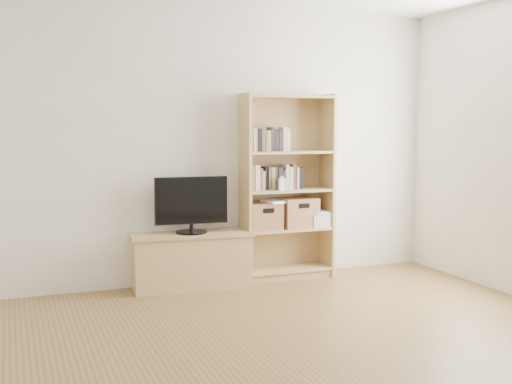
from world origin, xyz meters
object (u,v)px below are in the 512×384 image
tv_stand (192,262)px  television (191,205)px  baby_monitor (282,184)px  laptop (280,201)px  basket_right (298,212)px  basket_left (264,216)px  bookshelf (287,187)px

tv_stand → television: bearing=4.9°
tv_stand → baby_monitor: baby_monitor is taller
baby_monitor → laptop: 0.19m
baby_monitor → basket_right: size_ratio=0.33×
basket_right → laptop: bearing=-177.3°
baby_monitor → basket_left: baby_monitor is taller
bookshelf → basket_left: (-0.24, -0.00, -0.27)m
baby_monitor → bookshelf: bearing=42.1°
baby_monitor → tv_stand: bearing=173.8°
bookshelf → laptop: bearing=-165.0°
baby_monitor → laptop: bearing=73.6°
tv_stand → television: size_ratio=1.60×
basket_left → basket_right: basket_right is taller
baby_monitor → laptop: size_ratio=0.36×
bookshelf → tv_stand: bearing=-177.1°
bookshelf → basket_left: bearing=-178.8°
television → basket_left: (0.73, 0.04, -0.14)m
tv_stand → television: (0.00, 0.00, 0.53)m
bookshelf → television: size_ratio=2.70×
tv_stand → laptop: bearing=6.1°
tv_stand → basket_left: basket_left is taller
baby_monitor → basket_right: 0.37m
basket_right → tv_stand: bearing=-179.9°
baby_monitor → television: bearing=173.8°
bookshelf → laptop: (-0.08, -0.02, -0.13)m
television → laptop: 0.89m
baby_monitor → basket_left: (-0.14, 0.10, -0.31)m
bookshelf → baby_monitor: bookshelf is taller
television → laptop: bearing=6.1°
television → basket_left: size_ratio=2.16×
television → baby_monitor: size_ratio=5.85×
baby_monitor → basket_right: baby_monitor is taller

